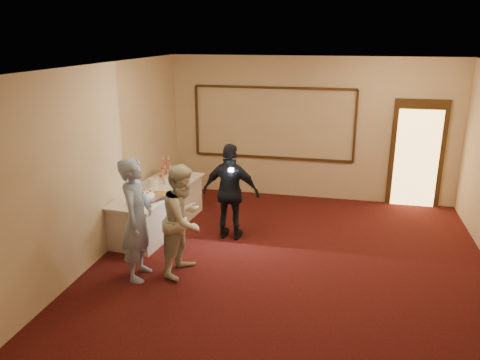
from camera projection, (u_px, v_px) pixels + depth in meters
name	position (u px, v px, depth m)	size (l,w,h in m)	color
floor	(289.00, 272.00, 7.02)	(7.00, 7.00, 0.00)	black
room_walls	(293.00, 140.00, 6.41)	(6.04, 7.04, 3.02)	beige
wall_molding	(273.00, 123.00, 9.94)	(3.45, 0.04, 1.55)	#352310
doorway	(417.00, 155.00, 9.46)	(1.05, 0.07, 2.20)	#352310
buffet_table	(157.00, 208.00, 8.50)	(1.15, 2.43, 0.77)	silver
pavlova_tray	(145.00, 198.00, 7.65)	(0.53, 0.62, 0.20)	silver
cupcake_stand	(167.00, 168.00, 9.08)	(0.30, 0.30, 0.43)	#D24D46
plate_stack_a	(154.00, 183.00, 8.45)	(0.19, 0.19, 0.16)	white
plate_stack_b	(168.00, 180.00, 8.63)	(0.18, 0.18, 0.15)	white
tart	(158.00, 195.00, 7.96)	(0.30, 0.30, 0.06)	white
man	(137.00, 219.00, 6.64)	(0.66, 0.43, 1.81)	#96B6ED
woman	(184.00, 220.00, 6.82)	(0.81, 0.63, 1.66)	beige
guest	(231.00, 192.00, 7.96)	(0.99, 0.41, 1.68)	black
camera_flash	(231.00, 170.00, 7.64)	(0.07, 0.04, 0.05)	white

